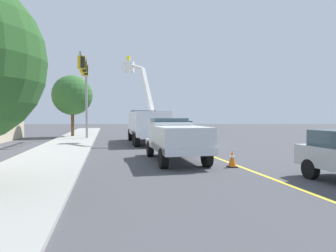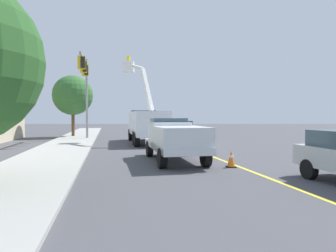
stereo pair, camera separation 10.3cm
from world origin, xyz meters
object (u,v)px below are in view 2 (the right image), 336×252
at_px(utility_bucket_truck, 147,123).
at_px(traffic_cone_leading, 231,159).
at_px(traffic_cone_mid_front, 181,143).
at_px(traffic_signal_mast, 85,80).
at_px(traffic_cone_mid_rear, 158,134).
at_px(passing_minivan, 181,128).
at_px(service_pickup_truck, 175,138).

xyz_separation_m(utility_bucket_truck, traffic_cone_leading, (-11.42, -4.42, -1.27)).
distance_m(traffic_cone_mid_front, traffic_signal_mast, 10.95).
bearing_deg(utility_bucket_truck, traffic_cone_leading, -158.85).
relative_size(utility_bucket_truck, traffic_signal_mast, 1.13).
bearing_deg(traffic_cone_mid_rear, traffic_signal_mast, 114.25).
xyz_separation_m(utility_bucket_truck, traffic_cone_mid_front, (-3.70, -2.65, -1.26)).
bearing_deg(traffic_cone_mid_rear, utility_bucket_truck, 170.54).
relative_size(traffic_cone_mid_front, traffic_cone_mid_rear, 0.85).
bearing_deg(traffic_signal_mast, passing_minivan, -57.74).
bearing_deg(traffic_cone_mid_rear, service_pickup_truck, -174.78).
distance_m(utility_bucket_truck, traffic_cone_leading, 12.31).
bearing_deg(traffic_signal_mast, utility_bucket_truck, -107.76).
xyz_separation_m(passing_minivan, traffic_signal_mast, (-5.40, 8.55, 4.34)).
distance_m(utility_bucket_truck, passing_minivan, 7.82).
bearing_deg(traffic_cone_leading, traffic_cone_mid_front, 12.86).
distance_m(service_pickup_truck, traffic_signal_mast, 14.36).
height_order(passing_minivan, traffic_cone_leading, passing_minivan).
distance_m(service_pickup_truck, passing_minivan, 16.94).
bearing_deg(traffic_signal_mast, traffic_cone_mid_rear, -65.75).
bearing_deg(utility_bucket_truck, traffic_cone_mid_rear, -9.46).
distance_m(service_pickup_truck, traffic_cone_leading, 2.98).
height_order(service_pickup_truck, traffic_signal_mast, traffic_signal_mast).
height_order(utility_bucket_truck, traffic_cone_leading, utility_bucket_truck).
distance_m(traffic_cone_leading, traffic_cone_mid_rear, 16.37).
xyz_separation_m(passing_minivan, traffic_cone_mid_rear, (-2.60, 2.35, -0.55)).
distance_m(service_pickup_truck, traffic_cone_mid_front, 6.14).
xyz_separation_m(traffic_cone_leading, traffic_cone_mid_rear, (15.96, 3.66, 0.07)).
bearing_deg(service_pickup_truck, traffic_cone_leading, -125.14).
xyz_separation_m(utility_bucket_truck, traffic_cone_mid_rear, (4.54, -0.76, -1.20)).
bearing_deg(traffic_signal_mast, traffic_cone_mid_front, -123.88).
height_order(service_pickup_truck, passing_minivan, service_pickup_truck).
relative_size(traffic_cone_mid_front, traffic_signal_mast, 0.10).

